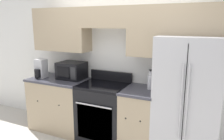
{
  "coord_description": "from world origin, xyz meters",
  "views": [
    {
      "loc": [
        1.39,
        -2.64,
        1.89
      ],
      "look_at": [
        0.0,
        0.31,
        1.18
      ],
      "focal_mm": 35.0,
      "sensor_mm": 36.0,
      "label": 1
    }
  ],
  "objects_px": {
    "refrigerator": "(187,99)",
    "microwave": "(72,70)",
    "oven_range": "(104,112)",
    "bottle": "(150,81)"
  },
  "relations": [
    {
      "from": "microwave",
      "to": "bottle",
      "type": "height_order",
      "value": "bottle"
    },
    {
      "from": "oven_range",
      "to": "microwave",
      "type": "distance_m",
      "value": 0.91
    },
    {
      "from": "oven_range",
      "to": "bottle",
      "type": "bearing_deg",
      "value": 6.05
    },
    {
      "from": "refrigerator",
      "to": "microwave",
      "type": "distance_m",
      "value": 1.95
    },
    {
      "from": "refrigerator",
      "to": "oven_range",
      "type": "bearing_deg",
      "value": -177.38
    },
    {
      "from": "refrigerator",
      "to": "microwave",
      "type": "xyz_separation_m",
      "value": [
        -1.94,
        0.04,
        0.22
      ]
    },
    {
      "from": "bottle",
      "to": "oven_range",
      "type": "bearing_deg",
      "value": -173.95
    },
    {
      "from": "microwave",
      "to": "refrigerator",
      "type": "bearing_deg",
      "value": -1.22
    },
    {
      "from": "microwave",
      "to": "bottle",
      "type": "bearing_deg",
      "value": -0.88
    },
    {
      "from": "oven_range",
      "to": "bottle",
      "type": "xyz_separation_m",
      "value": [
        0.73,
        0.08,
        0.58
      ]
    }
  ]
}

